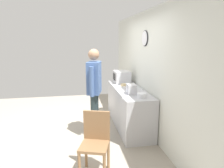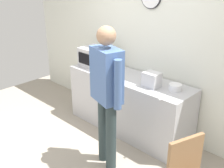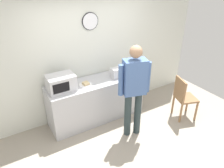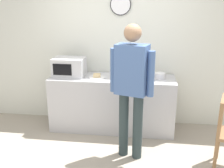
% 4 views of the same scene
% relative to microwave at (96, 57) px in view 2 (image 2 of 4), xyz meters
% --- Properties ---
extents(ground_plane, '(6.00, 6.00, 0.00)m').
position_rel_microwave_xyz_m(ground_plane, '(0.78, -1.22, -1.04)').
color(ground_plane, '#9E9384').
extents(back_wall, '(5.40, 0.13, 2.60)m').
position_rel_microwave_xyz_m(back_wall, '(0.78, 0.38, 0.26)').
color(back_wall, silver).
rests_on(back_wall, ground_plane).
extents(kitchen_counter, '(2.01, 0.62, 0.89)m').
position_rel_microwave_xyz_m(kitchen_counter, '(0.71, -0.00, -0.60)').
color(kitchen_counter, '#B7B7BC').
rests_on(kitchen_counter, ground_plane).
extents(microwave, '(0.50, 0.39, 0.30)m').
position_rel_microwave_xyz_m(microwave, '(0.00, 0.00, 0.00)').
color(microwave, silver).
rests_on(microwave, kitchen_counter).
extents(sandwich_plate, '(0.27, 0.27, 0.07)m').
position_rel_microwave_xyz_m(sandwich_plate, '(0.47, -0.06, -0.13)').
color(sandwich_plate, white).
rests_on(sandwich_plate, kitchen_counter).
extents(salad_bowl, '(0.17, 0.17, 0.09)m').
position_rel_microwave_xyz_m(salad_bowl, '(1.47, 0.05, -0.11)').
color(salad_bowl, white).
rests_on(salad_bowl, kitchen_counter).
extents(toaster, '(0.22, 0.18, 0.20)m').
position_rel_microwave_xyz_m(toaster, '(1.16, -0.07, -0.05)').
color(toaster, silver).
rests_on(toaster, kitchen_counter).
extents(fork_utensil, '(0.04, 0.17, 0.01)m').
position_rel_microwave_xyz_m(fork_utensil, '(1.48, -0.27, -0.15)').
color(fork_utensil, silver).
rests_on(fork_utensil, kitchen_counter).
extents(spoon_utensil, '(0.17, 0.05, 0.01)m').
position_rel_microwave_xyz_m(spoon_utensil, '(0.91, 0.27, -0.15)').
color(spoon_utensil, silver).
rests_on(spoon_utensil, kitchen_counter).
extents(person_standing, '(0.57, 0.34, 1.81)m').
position_rel_microwave_xyz_m(person_standing, '(1.06, -0.82, 0.02)').
color(person_standing, '#283638').
rests_on(person_standing, ground_plane).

